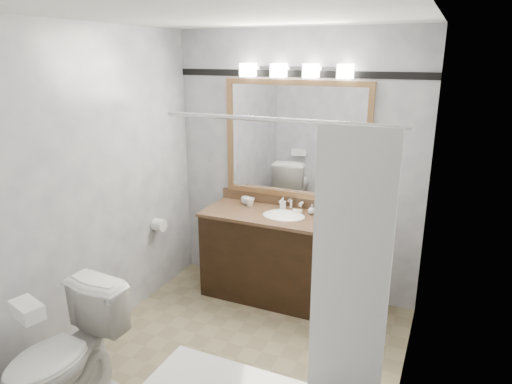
% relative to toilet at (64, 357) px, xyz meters
% --- Properties ---
extents(room, '(2.42, 2.62, 2.52)m').
position_rel_toilet_xyz_m(room, '(0.77, 0.92, 0.84)').
color(room, gray).
rests_on(room, ground).
extents(vanity, '(1.53, 0.58, 0.97)m').
position_rel_toilet_xyz_m(vanity, '(0.77, 1.94, 0.03)').
color(vanity, black).
rests_on(vanity, ground).
extents(mirror, '(1.40, 0.04, 1.10)m').
position_rel_toilet_xyz_m(mirror, '(0.77, 2.20, 1.09)').
color(mirror, '#9E7347').
rests_on(mirror, room).
extents(vanity_light_bar, '(1.02, 0.14, 0.12)m').
position_rel_toilet_xyz_m(vanity_light_bar, '(0.77, 2.15, 1.72)').
color(vanity_light_bar, silver).
rests_on(vanity_light_bar, room).
extents(accent_stripe, '(2.40, 0.01, 0.06)m').
position_rel_toilet_xyz_m(accent_stripe, '(0.77, 2.21, 1.69)').
color(accent_stripe, black).
rests_on(accent_stripe, room).
extents(tp_roll, '(0.11, 0.12, 0.12)m').
position_rel_toilet_xyz_m(tp_roll, '(-0.37, 1.58, 0.29)').
color(tp_roll, white).
rests_on(tp_roll, room).
extents(toilet, '(0.52, 0.84, 0.82)m').
position_rel_toilet_xyz_m(toilet, '(0.00, 0.00, 0.00)').
color(toilet, white).
rests_on(toilet, ground).
extents(tissue_box, '(0.24, 0.17, 0.09)m').
position_rel_toilet_xyz_m(tissue_box, '(0.00, -0.20, 0.45)').
color(tissue_box, white).
rests_on(tissue_box, toilet).
extents(coffee_maker, '(0.19, 0.24, 0.37)m').
position_rel_toilet_xyz_m(coffee_maker, '(1.30, 1.97, 0.63)').
color(coffee_maker, black).
rests_on(coffee_maker, vanity).
extents(cup_left, '(0.09, 0.09, 0.07)m').
position_rel_toilet_xyz_m(cup_left, '(0.30, 2.10, 0.48)').
color(cup_left, white).
rests_on(cup_left, vanity).
extents(cup_right, '(0.09, 0.09, 0.08)m').
position_rel_toilet_xyz_m(cup_right, '(0.37, 2.05, 0.48)').
color(cup_right, white).
rests_on(cup_right, vanity).
extents(soap_bottle_a, '(0.07, 0.07, 0.12)m').
position_rel_toilet_xyz_m(soap_bottle_a, '(0.70, 2.09, 0.50)').
color(soap_bottle_a, white).
rests_on(soap_bottle_a, vanity).
extents(soap_bottle_b, '(0.08, 0.08, 0.09)m').
position_rel_toilet_xyz_m(soap_bottle_b, '(0.99, 2.07, 0.48)').
color(soap_bottle_b, white).
rests_on(soap_bottle_b, vanity).
extents(soap_bar, '(0.09, 0.07, 0.03)m').
position_rel_toilet_xyz_m(soap_bar, '(0.85, 2.05, 0.45)').
color(soap_bar, beige).
rests_on(soap_bar, vanity).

